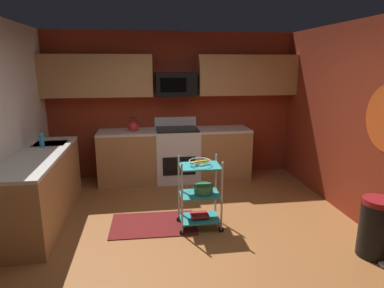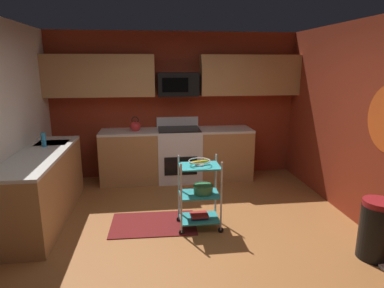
{
  "view_description": "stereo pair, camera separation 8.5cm",
  "coord_description": "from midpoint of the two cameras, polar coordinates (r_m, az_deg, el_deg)",
  "views": [
    {
      "loc": [
        -0.53,
        -3.58,
        2.05
      ],
      "look_at": [
        0.07,
        0.48,
        1.05
      ],
      "focal_mm": 30.97,
      "sensor_mm": 36.0,
      "label": 1
    },
    {
      "loc": [
        -0.45,
        -3.6,
        2.05
      ],
      "look_at": [
        0.07,
        0.48,
        1.05
      ],
      "focal_mm": 30.97,
      "sensor_mm": 36.0,
      "label": 2
    }
  ],
  "objects": [
    {
      "name": "kettle",
      "position": [
        5.79,
        -9.31,
        3.03
      ],
      "size": [
        0.21,
        0.18,
        0.26
      ],
      "color": "red",
      "rests_on": "counter_run"
    },
    {
      "name": "microwave",
      "position": [
        5.83,
        -2.02,
        10.24
      ],
      "size": [
        0.7,
        0.39,
        0.4
      ],
      "color": "black"
    },
    {
      "name": "wall_back",
      "position": [
        6.09,
        -2.51,
        6.6
      ],
      "size": [
        4.52,
        0.06,
        2.6
      ],
      "primitive_type": "cube",
      "color": "maroon",
      "rests_on": "ground"
    },
    {
      "name": "rolling_cart",
      "position": [
        4.21,
        1.85,
        -8.63
      ],
      "size": [
        0.56,
        0.38,
        0.91
      ],
      "color": "silver",
      "rests_on": "ground"
    },
    {
      "name": "floor",
      "position": [
        4.17,
        0.53,
        -16.05
      ],
      "size": [
        4.4,
        4.8,
        0.04
      ],
      "primitive_type": "cube",
      "color": "#995B2D",
      "rests_on": "ground"
    },
    {
      "name": "oven_range",
      "position": [
        5.93,
        -1.83,
        -1.69
      ],
      "size": [
        0.76,
        0.65,
        1.1
      ],
      "color": "white",
      "rests_on": "ground"
    },
    {
      "name": "wall_right",
      "position": [
        4.56,
        29.57,
        2.44
      ],
      "size": [
        0.06,
        4.8,
        2.6
      ],
      "primitive_type": "cube",
      "color": "maroon",
      "rests_on": "ground"
    },
    {
      "name": "mixing_bowl_large",
      "position": [
        4.19,
        2.52,
        -7.74
      ],
      "size": [
        0.25,
        0.25,
        0.11
      ],
      "color": "#387F4C",
      "rests_on": "rolling_cart"
    },
    {
      "name": "book_stack",
      "position": [
        4.33,
        1.82,
        -12.24
      ],
      "size": [
        0.23,
        0.19,
        0.05
      ],
      "color": "#1E4C8C",
      "rests_on": "rolling_cart"
    },
    {
      "name": "trash_can",
      "position": [
        4.15,
        29.65,
        -12.71
      ],
      "size": [
        0.34,
        0.42,
        0.66
      ],
      "color": "black",
      "rests_on": "ground"
    },
    {
      "name": "floor_rug",
      "position": [
        4.48,
        -6.1,
        -13.51
      ],
      "size": [
        1.12,
        0.73,
        0.01
      ],
      "primitive_type": "cube",
      "rotation": [
        0.0,
        0.0,
        -0.03
      ],
      "color": "maroon",
      "rests_on": "ground"
    },
    {
      "name": "fruit_bowl",
      "position": [
        4.07,
        1.9,
        -3.08
      ],
      "size": [
        0.27,
        0.27,
        0.07
      ],
      "color": "silver",
      "rests_on": "rolling_cart"
    },
    {
      "name": "upper_cabinets",
      "position": [
        5.85,
        -2.49,
        11.72
      ],
      "size": [
        4.4,
        0.33,
        0.7
      ],
      "color": "#B27F4C"
    },
    {
      "name": "counter_run",
      "position": [
        5.35,
        -10.69,
        -3.81
      ],
      "size": [
        3.53,
        2.7,
        0.92
      ],
      "color": "#B27F4C",
      "rests_on": "ground"
    },
    {
      "name": "dish_soap_bottle",
      "position": [
        5.01,
        -23.75,
        0.66
      ],
      "size": [
        0.06,
        0.06,
        0.2
      ],
      "primitive_type": "cylinder",
      "color": "#2D8CBF",
      "rests_on": "counter_run"
    }
  ]
}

